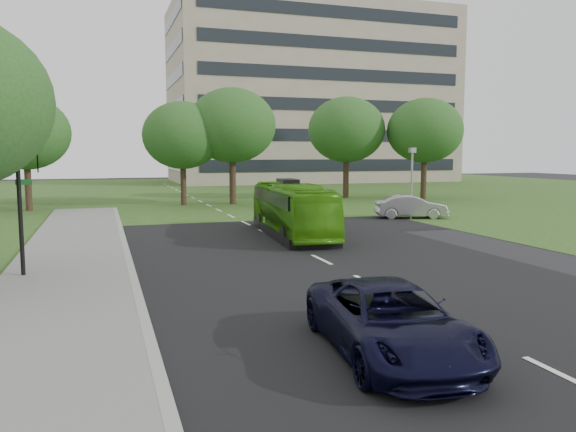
% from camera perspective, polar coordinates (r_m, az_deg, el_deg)
% --- Properties ---
extents(ground, '(160.00, 160.00, 0.00)m').
position_cam_1_polar(ground, '(19.95, 5.57, -5.50)').
color(ground, black).
rests_on(ground, ground).
extents(street_surfaces, '(120.00, 120.00, 0.15)m').
position_cam_1_polar(street_surfaces, '(41.49, -7.77, 0.69)').
color(street_surfaces, black).
rests_on(street_surfaces, ground).
extents(office_building, '(40.10, 20.10, 25.00)m').
position_cam_1_polar(office_building, '(85.63, 2.21, 12.01)').
color(office_building, gray).
rests_on(office_building, ground).
extents(tree_park_a, '(6.13, 6.13, 8.15)m').
position_cam_1_polar(tree_park_a, '(44.06, -25.12, 7.65)').
color(tree_park_a, black).
rests_on(tree_park_a, ground).
extents(tree_park_b, '(6.21, 6.21, 8.15)m').
position_cam_1_polar(tree_park_b, '(45.17, -10.68, 8.04)').
color(tree_park_b, black).
rests_on(tree_park_b, ground).
extents(tree_park_c, '(7.01, 7.01, 9.31)m').
position_cam_1_polar(tree_park_c, '(45.59, -5.71, 9.14)').
color(tree_park_c, black).
rests_on(tree_park_c, ground).
extents(tree_park_d, '(6.94, 6.94, 9.18)m').
position_cam_1_polar(tree_park_d, '(51.57, 5.96, 8.70)').
color(tree_park_d, black).
rests_on(tree_park_d, ground).
extents(tree_park_e, '(6.75, 6.75, 9.00)m').
position_cam_1_polar(tree_park_e, '(52.17, 13.74, 8.42)').
color(tree_park_e, black).
rests_on(tree_park_e, ground).
extents(bus, '(2.93, 9.53, 2.61)m').
position_cam_1_polar(bus, '(27.92, 0.43, 0.64)').
color(bus, '#3B8F0F').
rests_on(bus, ground).
extents(sedan, '(4.74, 2.92, 1.48)m').
position_cam_1_polar(sedan, '(36.39, 12.36, 0.94)').
color(sedan, '#9C9B9F').
rests_on(sedan, ground).
extents(suv, '(2.96, 5.46, 1.45)m').
position_cam_1_polar(suv, '(11.74, 10.38, -10.41)').
color(suv, black).
rests_on(suv, ground).
extents(traffic_light, '(0.80, 0.23, 4.97)m').
position_cam_1_polar(traffic_light, '(20.01, -25.22, 2.40)').
color(traffic_light, black).
rests_on(traffic_light, ground).
extents(camera_pole, '(0.46, 0.43, 4.45)m').
position_cam_1_polar(camera_pole, '(35.75, 12.47, 4.27)').
color(camera_pole, gray).
rests_on(camera_pole, ground).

